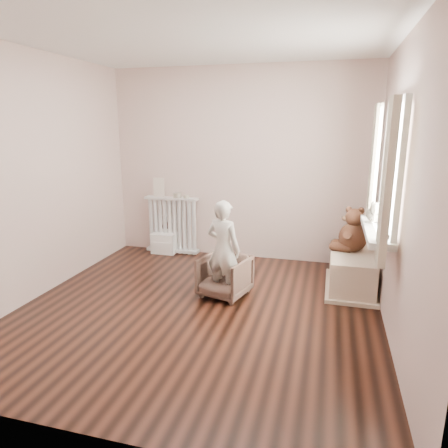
% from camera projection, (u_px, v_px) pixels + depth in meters
% --- Properties ---
extents(floor, '(3.60, 3.60, 0.01)m').
position_uv_depth(floor, '(198.00, 309.00, 4.08)').
color(floor, black).
rests_on(floor, ground).
extents(ceiling, '(3.60, 3.60, 0.01)m').
position_uv_depth(ceiling, '(194.00, 34.00, 3.45)').
color(ceiling, white).
rests_on(ceiling, ground).
extents(back_wall, '(3.60, 0.02, 2.60)m').
position_uv_depth(back_wall, '(239.00, 165.00, 5.46)').
color(back_wall, beige).
rests_on(back_wall, ground).
extents(front_wall, '(3.60, 0.02, 2.60)m').
position_uv_depth(front_wall, '(84.00, 230.00, 2.08)').
color(front_wall, beige).
rests_on(front_wall, ground).
extents(left_wall, '(0.02, 3.60, 2.60)m').
position_uv_depth(left_wall, '(35.00, 177.00, 4.22)').
color(left_wall, beige).
rests_on(left_wall, ground).
extents(right_wall, '(0.02, 3.60, 2.60)m').
position_uv_depth(right_wall, '(401.00, 191.00, 3.31)').
color(right_wall, beige).
rests_on(right_wall, ground).
extents(window, '(0.03, 0.90, 1.10)m').
position_uv_depth(window, '(393.00, 169.00, 3.57)').
color(window, white).
rests_on(window, right_wall).
extents(window_sill, '(0.22, 1.10, 0.06)m').
position_uv_depth(window_sill, '(376.00, 231.00, 3.73)').
color(window_sill, silver).
rests_on(window_sill, right_wall).
extents(curtain_left, '(0.06, 0.26, 1.30)m').
position_uv_depth(curtain_left, '(387.00, 184.00, 3.08)').
color(curtain_left, beige).
rests_on(curtain_left, right_wall).
extents(curtain_right, '(0.06, 0.26, 1.30)m').
position_uv_depth(curtain_right, '(374.00, 169.00, 4.15)').
color(curtain_right, beige).
rests_on(curtain_right, right_wall).
extents(radiator, '(0.78, 0.15, 0.83)m').
position_uv_depth(radiator, '(172.00, 227.00, 5.81)').
color(radiator, silver).
rests_on(radiator, floor).
extents(paper_doll, '(0.16, 0.01, 0.27)m').
position_uv_depth(paper_doll, '(159.00, 187.00, 5.71)').
color(paper_doll, beige).
rests_on(paper_doll, radiator).
extents(tin_a, '(0.11, 0.11, 0.07)m').
position_uv_depth(tin_a, '(177.00, 195.00, 5.67)').
color(tin_a, '#A59E8C').
rests_on(tin_a, radiator).
extents(tin_b, '(0.08, 0.08, 0.04)m').
position_uv_depth(tin_b, '(186.00, 197.00, 5.64)').
color(tin_b, '#A59E8C').
rests_on(tin_b, radiator).
extents(toy_vanity, '(0.35, 0.25, 0.54)m').
position_uv_depth(toy_vanity, '(164.00, 234.00, 5.83)').
color(toy_vanity, silver).
rests_on(toy_vanity, floor).
extents(armchair, '(0.59, 0.60, 0.45)m').
position_uv_depth(armchair, '(225.00, 276.00, 4.36)').
color(armchair, brown).
rests_on(armchair, floor).
extents(child, '(0.44, 0.35, 1.06)m').
position_uv_depth(child, '(223.00, 249.00, 4.23)').
color(child, beige).
rests_on(child, armchair).
extents(toy_bench, '(0.48, 0.90, 0.42)m').
position_uv_depth(toy_bench, '(351.00, 272.00, 4.54)').
color(toy_bench, beige).
rests_on(toy_bench, floor).
extents(teddy_bear, '(0.45, 0.37, 0.50)m').
position_uv_depth(teddy_bear, '(353.00, 230.00, 4.53)').
color(teddy_bear, '#351B10').
rests_on(teddy_bear, toy_bench).
extents(plush_cat, '(0.21, 0.29, 0.22)m').
position_uv_depth(plush_cat, '(375.00, 213.00, 3.89)').
color(plush_cat, '#6B6458').
rests_on(plush_cat, window_sill).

